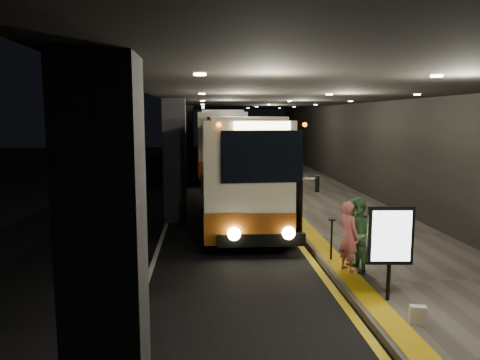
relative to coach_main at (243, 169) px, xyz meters
name	(u,v)px	position (x,y,z in m)	size (l,w,h in m)	color
ground	(221,251)	(-1.03, -4.90, -1.76)	(90.00, 90.00, 0.00)	black
lane_line_white	(170,215)	(-2.83, 0.10, -1.75)	(0.12, 50.00, 0.01)	silver
kerb_stripe_yellow	(276,213)	(1.32, 0.10, -1.75)	(0.18, 50.00, 0.01)	gold
sidewalk	(336,210)	(3.72, 0.10, -1.68)	(4.50, 50.00, 0.15)	#514C44
tactile_strip	(289,209)	(1.82, 0.10, -1.60)	(0.50, 50.00, 0.01)	gold
terminal_wall	(395,136)	(5.97, 0.10, 1.24)	(0.10, 50.00, 6.00)	black
support_columns	(175,161)	(-2.53, -0.90, 0.44)	(0.80, 24.80, 4.40)	black
canopy	(282,94)	(1.47, 0.10, 2.84)	(9.00, 50.00, 0.40)	black
coach_main	(243,169)	(0.00, 0.00, 0.00)	(3.03, 11.85, 3.66)	beige
coach_second	(224,144)	(-0.16, 13.28, 0.16)	(3.32, 12.84, 4.00)	beige
coach_third	(219,137)	(-0.13, 24.16, 0.14)	(3.21, 12.70, 3.96)	beige
passenger_boarding	(348,236)	(1.88, -7.25, -0.77)	(0.61, 0.40, 1.67)	#D66764
passenger_waiting_green	(357,235)	(2.07, -7.30, -0.73)	(0.85, 0.53, 1.75)	#48814E
bag_plain	(418,315)	(2.23, -10.18, -1.44)	(0.27, 0.16, 0.34)	beige
info_sign	(390,237)	(2.14, -9.07, -0.32)	(0.90, 0.18, 1.90)	black
stanchion_post	(331,240)	(1.72, -6.39, -1.09)	(0.05, 0.05, 1.04)	black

